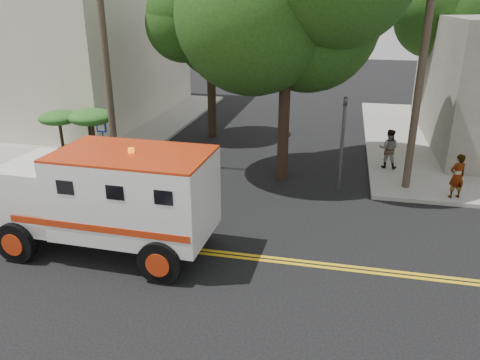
# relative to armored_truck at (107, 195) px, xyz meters

# --- Properties ---
(ground) EXTENTS (100.00, 100.00, 0.00)m
(ground) POSITION_rel_armored_truck_xyz_m (2.52, 0.45, -1.74)
(ground) COLOR black
(ground) RESTS_ON ground
(sidewalk_nw) EXTENTS (17.00, 17.00, 0.15)m
(sidewalk_nw) POSITION_rel_armored_truck_xyz_m (-10.98, 13.95, -1.66)
(sidewalk_nw) COLOR gray
(sidewalk_nw) RESTS_ON ground
(building_left) EXTENTS (16.00, 14.00, 10.00)m
(building_left) POSITION_rel_armored_truck_xyz_m (-12.98, 15.45, 3.41)
(building_left) COLOR beige
(building_left) RESTS_ON sidewalk_nw
(utility_pole_left) EXTENTS (0.28, 0.28, 9.00)m
(utility_pole_left) POSITION_rel_armored_truck_xyz_m (-3.08, 6.45, 2.76)
(utility_pole_left) COLOR #382D23
(utility_pole_left) RESTS_ON ground
(utility_pole_right) EXTENTS (0.28, 0.28, 9.00)m
(utility_pole_right) POSITION_rel_armored_truck_xyz_m (8.82, 6.65, 2.76)
(utility_pole_right) COLOR #382D23
(utility_pole_right) RESTS_ON ground
(tree_left) EXTENTS (4.48, 4.20, 7.70)m
(tree_left) POSITION_rel_armored_truck_xyz_m (-0.16, 12.24, 3.99)
(tree_left) COLOR black
(tree_left) RESTS_ON ground
(tree_right) EXTENTS (4.80, 4.50, 8.20)m
(tree_right) POSITION_rel_armored_truck_xyz_m (11.36, 16.22, 4.36)
(tree_right) COLOR black
(tree_right) RESTS_ON ground
(traffic_signal) EXTENTS (0.15, 0.18, 3.60)m
(traffic_signal) POSITION_rel_armored_truck_xyz_m (6.32, 6.05, 0.49)
(traffic_signal) COLOR #3F3F42
(traffic_signal) RESTS_ON ground
(accessibility_sign) EXTENTS (0.45, 0.10, 2.02)m
(accessibility_sign) POSITION_rel_armored_truck_xyz_m (-3.68, 6.63, -0.37)
(accessibility_sign) COLOR #3F3F42
(accessibility_sign) RESTS_ON ground
(palm_planter) EXTENTS (3.52, 2.63, 2.36)m
(palm_planter) POSITION_rel_armored_truck_xyz_m (-4.92, 7.08, -0.09)
(palm_planter) COLOR #1E3314
(palm_planter) RESTS_ON sidewalk_nw
(armored_truck) EXTENTS (6.77, 2.88, 3.05)m
(armored_truck) POSITION_rel_armored_truck_xyz_m (0.00, 0.00, 0.00)
(armored_truck) COLOR silver
(armored_truck) RESTS_ON ground
(pedestrian_a) EXTENTS (0.70, 0.60, 1.64)m
(pedestrian_a) POSITION_rel_armored_truck_xyz_m (10.40, 5.95, -0.77)
(pedestrian_a) COLOR gray
(pedestrian_a) RESTS_ON sidewalk_ne
(pedestrian_b) EXTENTS (0.90, 0.75, 1.67)m
(pedestrian_b) POSITION_rel_armored_truck_xyz_m (8.25, 8.80, -0.75)
(pedestrian_b) COLOR gray
(pedestrian_b) RESTS_ON sidewalk_ne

